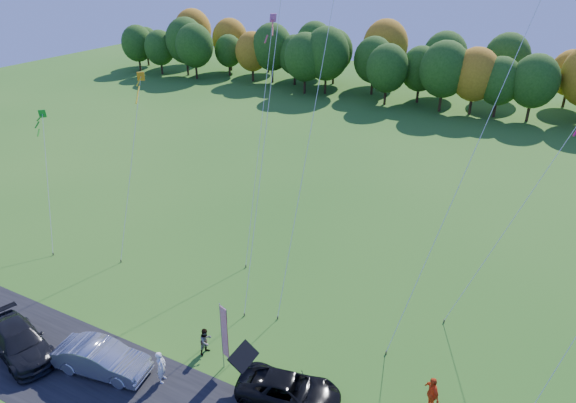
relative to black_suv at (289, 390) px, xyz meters
The scene contains 16 objects.
ground 3.63m from the black_suv, behind, with size 160.00×160.00×0.00m, color #235D18.
tree_line 55.68m from the black_suv, 93.63° to the left, with size 116.00×12.00×10.00m, color #1E4711, non-canonical shape.
black_suv is the anchor object (origin of this frame).
silver_sedan 9.69m from the black_suv, 163.71° to the right, with size 1.73×4.97×1.64m, color #A4A5A9.
dark_truck_a 14.66m from the black_suv, 164.86° to the right, with size 2.19×5.39×1.57m, color black.
person_tailgate_a 6.45m from the black_suv, 163.70° to the right, with size 0.65×0.43×1.79m, color white.
person_tailgate_b 5.51m from the black_suv, behind, with size 0.76×0.59×1.56m, color gray.
person_east 6.63m from the black_suv, 24.00° to the left, with size 1.11×0.46×1.90m, color #E94616.
feather_flag 4.24m from the black_suv, behind, with size 0.51×0.22×4.04m.
kite_delta_blue 16.29m from the black_suv, 123.30° to the left, with size 3.31×10.24×24.96m.
kite_parafoil_orange 16.73m from the black_suv, 64.17° to the left, with size 6.43×12.79×23.68m.
kite_delta_red 16.73m from the black_suv, 109.04° to the left, with size 2.64×10.17×23.02m.
kite_diamond_yellow 19.13m from the black_suv, 154.15° to the left, with size 1.71×5.89×12.31m.
kite_diamond_green 23.65m from the black_suv, 165.68° to the left, with size 4.03×4.60×9.42m.
kite_diamond_white 15.15m from the black_suv, 56.51° to the left, with size 5.51×5.27×13.54m.
kite_diamond_pink 17.01m from the black_suv, 125.32° to the left, with size 2.46×8.11×15.84m.
Camera 1 is at (11.86, -16.34, 19.40)m, focal length 32.00 mm.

